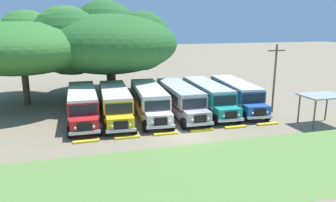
{
  "coord_description": "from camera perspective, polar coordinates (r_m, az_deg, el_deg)",
  "views": [
    {
      "loc": [
        -8.29,
        -23.47,
        8.86
      ],
      "look_at": [
        0.0,
        5.33,
        1.6
      ],
      "focal_mm": 34.52,
      "sensor_mm": 36.0,
      "label": 1
    }
  ],
  "objects": [
    {
      "name": "ground_plane",
      "position": [
        26.42,
        3.22,
        -6.0
      ],
      "size": [
        220.0,
        220.0,
        0.0
      ],
      "primitive_type": "plane",
      "color": "#84755B"
    },
    {
      "name": "foreground_grass_strip",
      "position": [
        20.7,
        9.44,
        -11.91
      ],
      "size": [
        80.0,
        9.23,
        0.01
      ],
      "primitive_type": "cube",
      "color": "olive",
      "rests_on": "ground_plane"
    },
    {
      "name": "parked_bus_slot_0",
      "position": [
        31.11,
        -14.87,
        -0.38
      ],
      "size": [
        2.74,
        10.85,
        2.82
      ],
      "rotation": [
        0.0,
        0.0,
        -1.58
      ],
      "color": "red",
      "rests_on": "ground_plane"
    },
    {
      "name": "parked_bus_slot_1",
      "position": [
        30.98,
        -9.33,
        -0.15
      ],
      "size": [
        3.09,
        10.89,
        2.82
      ],
      "rotation": [
        0.0,
        0.0,
        -1.62
      ],
      "color": "yellow",
      "rests_on": "ground_plane"
    },
    {
      "name": "parked_bus_slot_2",
      "position": [
        31.58,
        -3.35,
        0.27
      ],
      "size": [
        3.22,
        10.92,
        2.82
      ],
      "rotation": [
        0.0,
        0.0,
        -1.63
      ],
      "color": "silver",
      "rests_on": "ground_plane"
    },
    {
      "name": "parked_bus_slot_3",
      "position": [
        32.18,
        2.13,
        0.54
      ],
      "size": [
        2.82,
        10.86,
        2.82
      ],
      "rotation": [
        0.0,
        0.0,
        -1.59
      ],
      "color": "#9E9993",
      "rests_on": "ground_plane"
    },
    {
      "name": "parked_bus_slot_4",
      "position": [
        33.58,
        7.03,
        0.99
      ],
      "size": [
        3.01,
        10.88,
        2.82
      ],
      "rotation": [
        0.0,
        0.0,
        -1.61
      ],
      "color": "teal",
      "rests_on": "ground_plane"
    },
    {
      "name": "parked_bus_slot_5",
      "position": [
        35.01,
        11.89,
        1.32
      ],
      "size": [
        3.62,
        10.98,
        2.82
      ],
      "rotation": [
        0.0,
        0.0,
        -1.67
      ],
      "color": "#23519E",
      "rests_on": "ground_plane"
    },
    {
      "name": "curb_wheelstop_0",
      "position": [
        25.56,
        -14.26,
        -6.93
      ],
      "size": [
        2.0,
        0.36,
        0.15
      ],
      "primitive_type": "cube",
      "color": "yellow",
      "rests_on": "ground_plane"
    },
    {
      "name": "curb_wheelstop_1",
      "position": [
        25.8,
        -7.21,
        -6.4
      ],
      "size": [
        2.0,
        0.36,
        0.15
      ],
      "primitive_type": "cube",
      "color": "yellow",
      "rests_on": "ground_plane"
    },
    {
      "name": "curb_wheelstop_2",
      "position": [
        26.42,
        -0.41,
        -5.8
      ],
      "size": [
        2.0,
        0.36,
        0.15
      ],
      "primitive_type": "cube",
      "color": "yellow",
      "rests_on": "ground_plane"
    },
    {
      "name": "curb_wheelstop_3",
      "position": [
        27.39,
        5.98,
        -5.16
      ],
      "size": [
        2.0,
        0.36,
        0.15
      ],
      "primitive_type": "cube",
      "color": "yellow",
      "rests_on": "ground_plane"
    },
    {
      "name": "curb_wheelstop_4",
      "position": [
        28.68,
        11.86,
        -4.52
      ],
      "size": [
        2.0,
        0.36,
        0.15
      ],
      "primitive_type": "cube",
      "color": "yellow",
      "rests_on": "ground_plane"
    },
    {
      "name": "curb_wheelstop_5",
      "position": [
        30.24,
        17.16,
        -3.9
      ],
      "size": [
        2.0,
        0.36,
        0.15
      ],
      "primitive_type": "cube",
      "color": "yellow",
      "rests_on": "ground_plane"
    },
    {
      "name": "broad_shade_tree",
      "position": [
        40.48,
        -10.42,
        10.34
      ],
      "size": [
        15.82,
        18.27,
        11.84
      ],
      "color": "brown",
      "rests_on": "ground_plane"
    },
    {
      "name": "secondary_tree",
      "position": [
        39.24,
        -24.34,
        9.09
      ],
      "size": [
        17.38,
        17.11,
        11.11
      ],
      "color": "brown",
      "rests_on": "ground_plane"
    },
    {
      "name": "utility_pole",
      "position": [
        33.96,
        18.31,
        4.12
      ],
      "size": [
        1.8,
        0.2,
        6.83
      ],
      "color": "brown",
      "rests_on": "ground_plane"
    },
    {
      "name": "waiting_shelter",
      "position": [
        31.44,
        25.57,
        0.5
      ],
      "size": [
        3.6,
        2.6,
        2.72
      ],
      "color": "brown",
      "rests_on": "ground_plane"
    }
  ]
}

